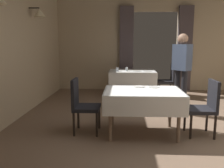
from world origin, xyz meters
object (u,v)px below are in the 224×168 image
at_px(dining_table_mid, 143,97).
at_px(chair_mid_left, 82,103).
at_px(plate_mid_b, 154,87).
at_px(person_waiter_by_doorway, 182,67).
at_px(glass_far_a, 117,70).
at_px(dining_table_far, 132,75).
at_px(chair_far_right, 168,79).
at_px(plate_far_c, 136,71).
at_px(chair_mid_right, 205,105).
at_px(glass_far_d, 127,69).
at_px(plate_far_b, 147,71).
at_px(plate_mid_a, 139,87).

height_order(dining_table_mid, chair_mid_left, chair_mid_left).
xyz_separation_m(plate_mid_b, person_waiter_by_doorway, (0.69, 0.97, 0.27)).
bearing_deg(plate_mid_b, dining_table_mid, -127.88).
height_order(chair_mid_left, glass_far_a, chair_mid_left).
relative_size(dining_table_far, chair_far_right, 1.40).
xyz_separation_m(chair_mid_left, glass_far_a, (0.53, 2.59, 0.29)).
height_order(dining_table_mid, dining_table_far, same).
height_order(chair_mid_left, plate_far_c, chair_mid_left).
height_order(dining_table_far, glass_far_a, glass_far_a).
bearing_deg(plate_far_c, glass_far_a, -169.74).
bearing_deg(person_waiter_by_doorway, dining_table_mid, -126.15).
xyz_separation_m(dining_table_mid, chair_mid_right, (1.03, -0.01, -0.13)).
height_order(dining_table_mid, person_waiter_by_doorway, person_waiter_by_doorway).
xyz_separation_m(chair_mid_right, person_waiter_by_doorway, (-0.12, 1.26, 0.51)).
distance_m(chair_mid_right, person_waiter_by_doorway, 1.36).
xyz_separation_m(chair_mid_right, glass_far_a, (-1.53, 2.62, 0.29)).
bearing_deg(glass_far_d, glass_far_a, -152.88).
distance_m(plate_mid_b, plate_far_c, 2.43).
bearing_deg(dining_table_far, chair_mid_left, -108.60).
relative_size(chair_mid_left, plate_far_b, 4.24).
bearing_deg(plate_far_b, plate_mid_b, -92.43).
bearing_deg(plate_far_b, dining_table_far, 156.88).
distance_m(plate_mid_a, glass_far_d, 2.43).
height_order(plate_mid_a, plate_far_b, same).
bearing_deg(chair_mid_left, plate_far_b, 63.06).
xyz_separation_m(dining_table_far, plate_mid_a, (0.04, -2.52, 0.12)).
relative_size(dining_table_far, plate_mid_b, 6.79).
distance_m(chair_mid_right, plate_mid_a, 1.14).
xyz_separation_m(chair_mid_left, chair_far_right, (1.98, 2.89, 0.00)).
relative_size(chair_mid_right, person_waiter_by_doorway, 0.54).
distance_m(chair_mid_left, plate_mid_b, 1.29).
distance_m(dining_table_mid, chair_far_right, 3.07).
relative_size(plate_far_b, glass_far_d, 2.00).
xyz_separation_m(chair_mid_left, plate_far_c, (1.05, 2.69, 0.24)).
height_order(dining_table_far, chair_mid_right, chair_mid_right).
xyz_separation_m(chair_far_right, glass_far_d, (-1.20, -0.17, 0.29)).
bearing_deg(plate_mid_b, chair_mid_left, -168.20).
bearing_deg(chair_far_right, chair_mid_left, -124.44).
height_order(dining_table_mid, glass_far_a, glass_far_a).
distance_m(chair_mid_right, glass_far_d, 3.04).
relative_size(plate_far_b, person_waiter_by_doorway, 0.13).
distance_m(plate_far_b, plate_far_c, 0.30).
xyz_separation_m(plate_mid_a, person_waiter_by_doorway, (0.95, 0.93, 0.27)).
bearing_deg(glass_far_a, plate_mid_b, -72.91).
bearing_deg(person_waiter_by_doorway, plate_far_b, 112.69).
relative_size(dining_table_far, plate_mid_a, 6.34).
distance_m(chair_mid_right, plate_far_c, 2.90).
height_order(chair_far_right, plate_far_c, chair_far_right).
relative_size(dining_table_far, person_waiter_by_doorway, 0.76).
bearing_deg(chair_mid_left, dining_table_mid, -0.99).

